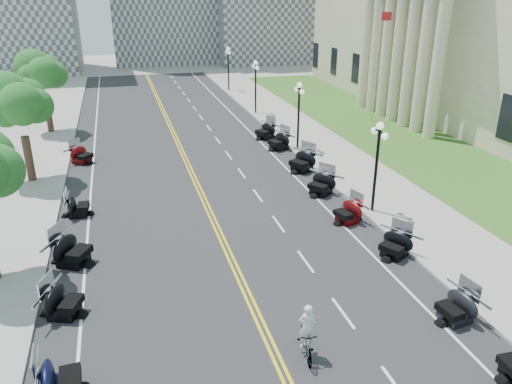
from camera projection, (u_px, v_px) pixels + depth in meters
ground at (237, 272)px, 21.75m from camera, size 160.00×160.00×0.00m
road at (199, 189)px, 30.65m from camera, size 16.00×90.00×0.01m
centerline_yellow_a at (197, 189)px, 30.62m from camera, size 0.12×90.00×0.00m
centerline_yellow_b at (201, 189)px, 30.68m from camera, size 0.12×90.00×0.00m
edge_line_north at (297, 179)px, 32.23m from camera, size 0.12×90.00×0.00m
edge_line_south at (90, 200)px, 29.07m from camera, size 0.12×90.00×0.00m
lane_dash_5 at (343, 313)px, 18.97m from camera, size 0.12×2.00×0.00m
lane_dash_6 at (306, 261)px, 22.53m from camera, size 0.12×2.00×0.00m
lane_dash_7 at (278, 224)px, 26.10m from camera, size 0.12×2.00×0.00m
lane_dash_8 at (258, 195)px, 29.66m from camera, size 0.12×2.00×0.00m
lane_dash_9 at (242, 173)px, 33.23m from camera, size 0.12×2.00×0.00m
lane_dash_10 at (229, 155)px, 36.79m from camera, size 0.12×2.00×0.00m
lane_dash_11 at (218, 140)px, 40.35m from camera, size 0.12×2.00×0.00m
lane_dash_12 at (209, 128)px, 43.92m from camera, size 0.12×2.00×0.00m
lane_dash_13 at (201, 117)px, 47.48m from camera, size 0.12×2.00×0.00m
lane_dash_14 at (194, 108)px, 51.05m from camera, size 0.12×2.00×0.00m
lane_dash_15 at (189, 100)px, 54.61m from camera, size 0.12×2.00×0.00m
lane_dash_16 at (184, 93)px, 58.18m from camera, size 0.12×2.00×0.00m
lane_dash_17 at (179, 87)px, 61.74m from camera, size 0.12×2.00×0.00m
lane_dash_18 at (175, 82)px, 65.31m from camera, size 0.12×2.00×0.00m
lane_dash_19 at (172, 77)px, 68.87m from camera, size 0.12×2.00×0.00m
sidewalk_north at (355, 172)px, 33.22m from camera, size 5.00×90.00×0.15m
sidewalk_south at (14, 206)px, 28.03m from camera, size 5.00×90.00×0.15m
lawn at (389, 133)px, 42.09m from camera, size 9.00×60.00×0.10m
street_lamp_2 at (376, 168)px, 26.45m from camera, size 0.50×1.20×4.90m
street_lamp_3 at (298, 116)px, 37.14m from camera, size 0.50×1.20×4.90m
street_lamp_4 at (256, 87)px, 47.83m from camera, size 0.50×1.20×4.90m
street_lamp_5 at (228, 69)px, 58.53m from camera, size 0.50×1.20×4.90m
flagpole at (376, 67)px, 43.90m from camera, size 1.10×0.20×10.00m
tree_3 at (20, 108)px, 29.94m from camera, size 4.80×4.80×9.20m
tree_4 at (43, 76)px, 40.63m from camera, size 4.80×4.80×9.20m
motorcycle_n_4 at (456, 306)px, 18.32m from camera, size 2.10×2.10×1.30m
motorcycle_n_5 at (395, 243)px, 22.74m from camera, size 2.59×2.59×1.32m
motorcycle_n_6 at (348, 211)px, 26.07m from camera, size 2.29×2.29×1.32m
motorcycle_n_7 at (321, 183)px, 29.60m from camera, size 2.86×2.86×1.44m
motorcycle_n_8 at (302, 160)px, 33.32m from camera, size 3.02×3.02×1.55m
motorcycle_n_9 at (279, 140)px, 37.83m from camera, size 2.67×2.67×1.46m
motorcycle_n_10 at (265, 130)px, 40.56m from camera, size 2.74×2.74×1.45m
motorcycle_s_4 at (58, 378)px, 14.86m from camera, size 2.11×2.11×1.39m
motorcycle_s_5 at (63, 300)px, 18.60m from camera, size 2.49×2.49×1.35m
motorcycle_s_6 at (72, 249)px, 22.05m from camera, size 2.98×2.98×1.54m
motorcycle_s_7 at (77, 205)px, 26.82m from camera, size 1.94×1.94×1.29m
motorcycle_s_9 at (82, 154)px, 34.89m from camera, size 2.74×2.74×1.36m
bicycle at (306, 342)px, 16.61m from camera, size 0.83×1.91×1.11m
cyclist_rider at (308, 307)px, 16.08m from camera, size 0.60×0.40×1.65m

